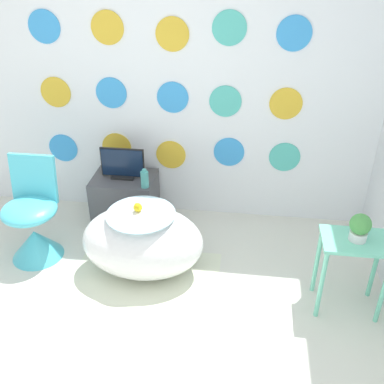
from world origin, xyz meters
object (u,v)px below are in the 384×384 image
Objects in this scene: chair at (33,227)px; potted_plant_left at (360,227)px; vase at (145,179)px; tv at (123,165)px; bathtub at (143,242)px.

chair is 2.46m from potted_plant_left.
chair is 4.99× the size of vase.
tv is 0.27m from vase.
vase is (0.82, 0.47, 0.24)m from chair.
potted_plant_left is at bearing -7.29° from bathtub.
chair is at bearing -133.99° from tv.
bathtub is at bearing -64.98° from tv.
chair reaches higher than bathtub.
tv reaches higher than bathtub.
tv is 2.02m from potted_plant_left.
potted_plant_left is at bearing -24.73° from vase.
vase reaches higher than bathtub.
chair is at bearing -150.28° from vase.
potted_plant_left is at bearing -25.79° from tv.
potted_plant_left is (1.50, -0.19, 0.40)m from bathtub.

